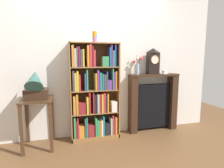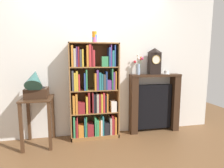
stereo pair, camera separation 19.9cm
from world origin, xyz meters
The scene contains 10 objects.
ground_plane centered at (0.00, 0.00, -0.01)m, with size 7.35×6.40×0.02m, color brown.
wall_back centered at (0.11, 0.32, 1.30)m, with size 4.35×0.08×2.60m, color silver.
bookshelf centered at (-0.01, 0.13, 0.73)m, with size 0.81×0.28×1.60m.
cup_stack centered at (0.01, 0.12, 1.68)m, with size 0.08×0.07×0.18m.
side_table_left centered at (-0.89, 0.03, 0.54)m, with size 0.45×0.50×0.75m.
gramophone centered at (-0.89, -0.03, 0.96)m, with size 0.32×0.43×0.49m.
fireplace_mantel centered at (1.11, 0.19, 0.52)m, with size 0.93×0.21×1.07m.
mantel_clock centered at (1.08, 0.17, 1.30)m, with size 0.20×0.14×0.46m.
flower_vase centered at (0.78, 0.18, 1.23)m, with size 0.16×0.14×0.35m.
teacup_with_saucer centered at (1.32, 0.18, 1.09)m, with size 0.14×0.14×0.06m.
Camera 1 is at (-0.50, -2.79, 1.35)m, focal length 28.94 mm.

